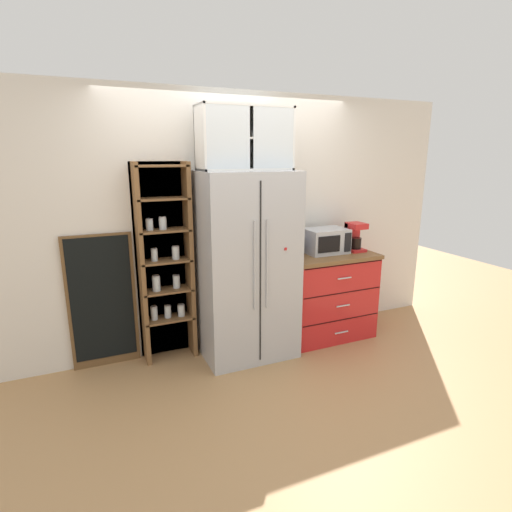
% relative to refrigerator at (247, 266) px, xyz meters
% --- Properties ---
extents(ground_plane, '(10.73, 10.73, 0.00)m').
position_rel_refrigerator_xyz_m(ground_plane, '(-0.00, -0.02, -0.90)').
color(ground_plane, tan).
extents(wall_back_cream, '(5.03, 0.10, 2.55)m').
position_rel_refrigerator_xyz_m(wall_back_cream, '(-0.00, 0.38, 0.37)').
color(wall_back_cream, silver).
rests_on(wall_back_cream, ground).
extents(refrigerator, '(0.89, 0.67, 1.81)m').
position_rel_refrigerator_xyz_m(refrigerator, '(0.00, 0.00, 0.00)').
color(refrigerator, '#B7BABF').
rests_on(refrigerator, ground).
extents(pantry_shelf_column, '(0.53, 0.26, 1.89)m').
position_rel_refrigerator_xyz_m(pantry_shelf_column, '(-0.73, 0.27, 0.06)').
color(pantry_shelf_column, brown).
rests_on(pantry_shelf_column, ground).
extents(counter_cabinet, '(0.98, 0.62, 0.93)m').
position_rel_refrigerator_xyz_m(counter_cabinet, '(0.96, 0.03, -0.44)').
color(counter_cabinet, red).
rests_on(counter_cabinet, ground).
extents(microwave, '(0.44, 0.33, 0.26)m').
position_rel_refrigerator_xyz_m(microwave, '(0.94, 0.08, 0.15)').
color(microwave, '#B7BABF').
rests_on(microwave, counter_cabinet).
extents(coffee_maker, '(0.17, 0.20, 0.31)m').
position_rel_refrigerator_xyz_m(coffee_maker, '(1.28, 0.04, 0.18)').
color(coffee_maker, red).
rests_on(coffee_maker, counter_cabinet).
extents(mug_navy, '(0.12, 0.09, 0.09)m').
position_rel_refrigerator_xyz_m(mug_navy, '(0.55, 0.06, 0.07)').
color(mug_navy, navy).
rests_on(mug_navy, counter_cabinet).
extents(bottle_cobalt, '(0.06, 0.06, 0.27)m').
position_rel_refrigerator_xyz_m(bottle_cobalt, '(0.67, 0.12, 0.14)').
color(bottle_cobalt, navy).
rests_on(bottle_cobalt, counter_cabinet).
extents(bottle_amber, '(0.06, 0.06, 0.26)m').
position_rel_refrigerator_xyz_m(bottle_amber, '(0.96, -0.01, 0.14)').
color(bottle_amber, brown).
rests_on(bottle_amber, counter_cabinet).
extents(upper_cabinet, '(0.85, 0.32, 0.56)m').
position_rel_refrigerator_xyz_m(upper_cabinet, '(-0.00, 0.05, 1.18)').
color(upper_cabinet, silver).
rests_on(upper_cabinet, refrigerator).
extents(chalkboard_menu, '(0.60, 0.04, 1.26)m').
position_rel_refrigerator_xyz_m(chalkboard_menu, '(-1.32, 0.30, -0.27)').
color(chalkboard_menu, brown).
rests_on(chalkboard_menu, ground).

